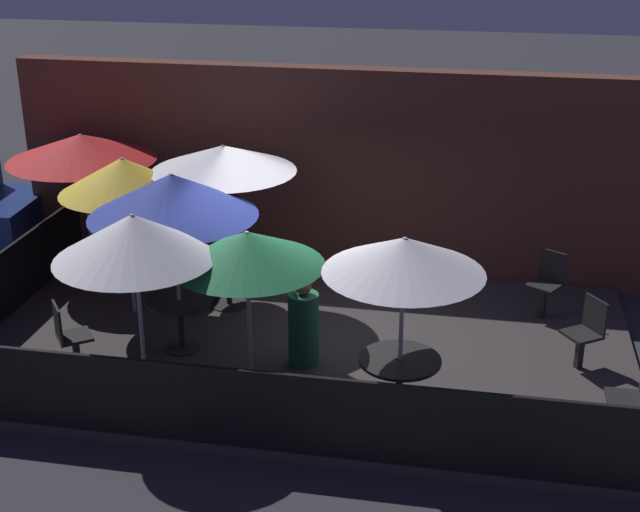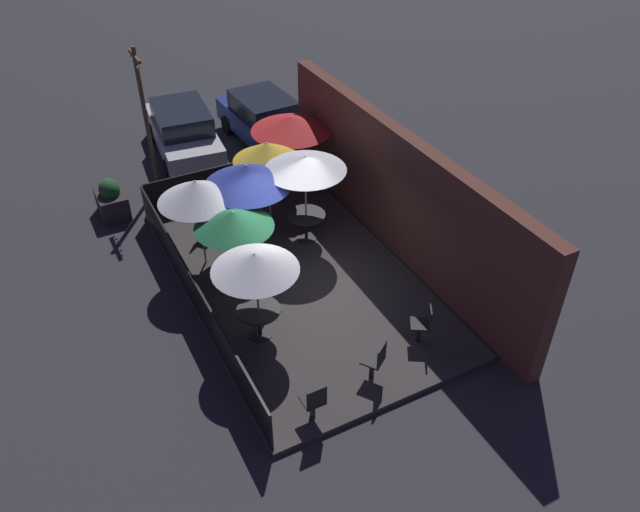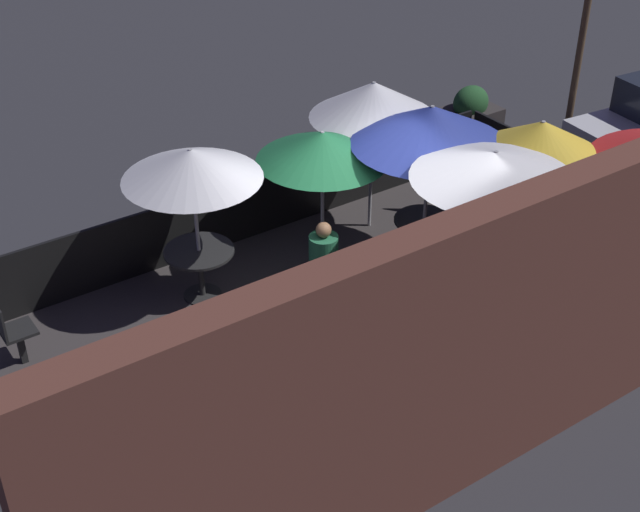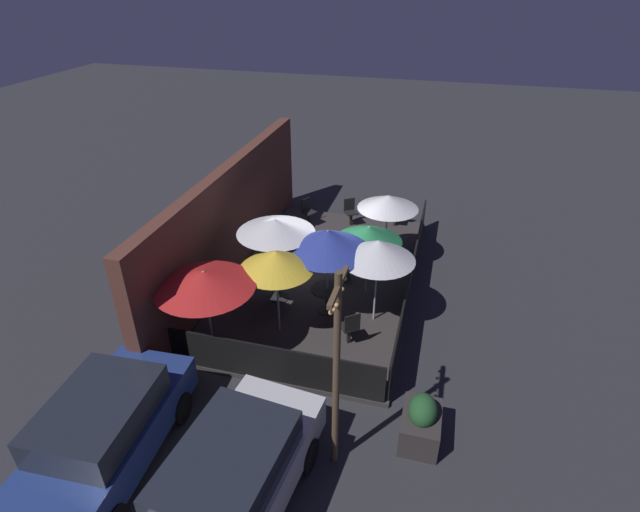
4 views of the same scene
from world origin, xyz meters
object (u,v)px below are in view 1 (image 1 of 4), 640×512
Objects in this scene: patio_umbrella_6 at (134,237)px; dining_table_2 at (400,370)px; patio_umbrella_3 at (247,249)px; patio_umbrella_2 at (404,256)px; patio_umbrella_1 at (223,159)px; patio_chair_2 at (547,282)px; dining_table_1 at (228,267)px; patio_umbrella_5 at (81,147)px; patio_chair_1 at (632,397)px; dining_table_0 at (180,310)px; patron_0 at (303,327)px; patio_umbrella_0 at (172,195)px; patio_chair_3 at (586,331)px; patio_chair_0 at (69,335)px; patio_umbrella_4 at (123,176)px.

patio_umbrella_6 is 2.48× the size of dining_table_2.
patio_umbrella_3 is at bearing 172.42° from dining_table_2.
patio_umbrella_1 is at bearing 137.87° from patio_umbrella_2.
dining_table_1 is at bearing -53.05° from patio_chair_2.
patio_umbrella_5 is 2.40× the size of patio_chair_1.
patio_chair_2 is (4.73, 1.89, -0.04)m from dining_table_0.
patio_chair_2 is (6.95, -0.30, -1.50)m from patio_umbrella_5.
dining_table_2 is 1.64m from patron_0.
patron_0 is at bearing -2.74° from patio_umbrella_0.
dining_table_0 is 0.91× the size of patio_chair_3.
patio_umbrella_5 reaches higher than dining_table_0.
patio_umbrella_6 is at bearing -90.55° from patio_umbrella_0.
patio_umbrella_6 is 2.48× the size of patio_chair_1.
patio_umbrella_2 is at bearing -32.11° from patio_umbrella_5.
patio_umbrella_5 is at bearing 72.54° from patio_chair_0.
patio_umbrella_0 is 1.04× the size of patio_umbrella_6.
patio_umbrella_2 is 2.20m from patron_0.
patio_umbrella_4 is at bearing -46.55° from patio_umbrella_5.
patron_0 is (1.65, -0.08, -1.61)m from patio_umbrella_0.
patio_umbrella_1 is 1.09× the size of patio_umbrella_2.
patio_chair_1 is 1.01× the size of patio_chair_3.
dining_table_0 is 0.86× the size of dining_table_1.
patio_chair_2 is (3.57, 2.71, -1.30)m from patio_umbrella_3.
patio_umbrella_3 reaches higher than patio_chair_2.
patio_umbrella_3 is at bearing -17.22° from patio_chair_3.
patio_umbrella_3 is 2.18× the size of patio_chair_1.
dining_table_0 is 0.91× the size of patio_chair_1.
patio_umbrella_5 is 2.35× the size of patio_chair_2.
patio_umbrella_5 is at bearing 98.43° from patron_0.
patron_0 is (-3.84, 0.97, 0.00)m from patio_chair_1.
patio_umbrella_4 is at bearing 141.18° from patio_umbrella_3.
patio_umbrella_0 is at bearing -99.58° from patio_umbrella_1.
patio_umbrella_4 is at bearing 115.10° from patio_umbrella_6.
patron_0 is at bearing 143.34° from patio_umbrella_2.
patio_umbrella_5 is at bearing 122.64° from patio_umbrella_6.
patio_umbrella_5 reaches higher than dining_table_2.
patio_umbrella_3 is 2.18× the size of dining_table_2.
patio_umbrella_4 is 1.01× the size of patio_umbrella_5.
patio_chair_2 reaches higher than patio_chair_0.
patio_umbrella_2 is 2.34× the size of dining_table_2.
patio_chair_1 is (5.26, -2.46, -1.69)m from patio_umbrella_1.
patio_chair_2 is at bearing -18.42° from patron_0.
patio_umbrella_3 is 2.40× the size of dining_table_0.
dining_table_2 is at bearing 0.00° from patio_chair_2.
patio_umbrella_5 reaches higher than patio_chair_1.
patio_umbrella_6 is 3.04m from dining_table_1.
dining_table_2 reaches higher than dining_table_0.
dining_table_2 is at bearing -26.68° from patio_umbrella_4.
patio_chair_3 is at bearing 35.28° from patio_umbrella_2.
patio_umbrella_1 is 3.69m from patio_umbrella_2.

